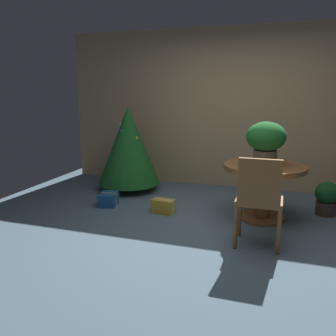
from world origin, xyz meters
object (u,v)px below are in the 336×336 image
at_px(flower_vase, 266,140).
at_px(wooden_chair_near, 259,197).
at_px(holiday_tree, 129,146).
at_px(round_dining_table, 264,180).
at_px(gift_box_gold, 163,206).
at_px(potted_plant, 327,198).
at_px(gift_box_blue, 109,199).

height_order(flower_vase, wooden_chair_near, flower_vase).
distance_m(wooden_chair_near, holiday_tree, 2.68).
distance_m(round_dining_table, wooden_chair_near, 0.88).
distance_m(holiday_tree, gift_box_gold, 1.42).
xyz_separation_m(round_dining_table, gift_box_gold, (-1.27, -0.18, -0.41)).
bearing_deg(wooden_chair_near, round_dining_table, 90.00).
bearing_deg(wooden_chair_near, holiday_tree, 143.86).
height_order(round_dining_table, flower_vase, flower_vase).
distance_m(flower_vase, holiday_tree, 2.29).
height_order(wooden_chair_near, holiday_tree, holiday_tree).
distance_m(wooden_chair_near, gift_box_gold, 1.51).
distance_m(flower_vase, potted_plant, 1.20).
distance_m(round_dining_table, potted_plant, 0.93).
distance_m(holiday_tree, potted_plant, 3.00).
bearing_deg(gift_box_gold, round_dining_table, 8.24).
distance_m(round_dining_table, holiday_tree, 2.29).
height_order(gift_box_gold, potted_plant, potted_plant).
bearing_deg(round_dining_table, holiday_tree, 161.97).
height_order(gift_box_blue, potted_plant, potted_plant).
bearing_deg(flower_vase, gift_box_gold, -172.97).
relative_size(round_dining_table, potted_plant, 2.26).
distance_m(gift_box_blue, potted_plant, 2.95).
xyz_separation_m(holiday_tree, gift_box_blue, (0.05, -0.82, -0.65)).
bearing_deg(round_dining_table, potted_plant, 28.00).
relative_size(wooden_chair_near, potted_plant, 2.15).
bearing_deg(gift_box_blue, flower_vase, 2.46).
distance_m(wooden_chair_near, gift_box_blue, 2.29).
relative_size(wooden_chair_near, holiday_tree, 0.71).
height_order(holiday_tree, gift_box_blue, holiday_tree).
bearing_deg(gift_box_blue, wooden_chair_near, -19.69).
bearing_deg(holiday_tree, flower_vase, -18.75).
distance_m(gift_box_gold, potted_plant, 2.14).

